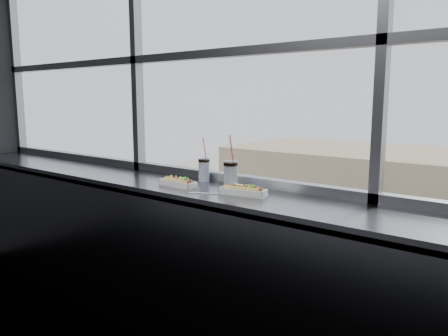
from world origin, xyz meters
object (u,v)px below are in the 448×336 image
Objects in this scene: hotdog_tray_left at (178,182)px; hotdog_tray_right at (243,191)px; wrapper at (170,182)px; car_far_a at (337,273)px; car_near_a at (190,292)px; loose_straw at (203,193)px; soda_cup_left at (204,168)px; tree_left at (356,226)px; soda_cup_right at (231,174)px.

hotdog_tray_right reaches higher than hotdog_tray_left.
car_far_a is (-8.96, 24.33, -10.90)m from wrapper.
loose_straw is at bearing -130.43° from car_near_a.
car_near_a is (-6.00, -8.00, -0.15)m from car_far_a.
soda_cup_left is 0.27m from wrapper.
tree_left is (-9.41, 28.35, -8.65)m from hotdog_tray_left.
soda_cup_left is 30.88m from tree_left.
hotdog_tray_left reaches higher than car_near_a.
hotdog_tray_left is 0.05× the size of car_near_a.
wrapper reaches higher than loose_straw.
wrapper is 0.02× the size of tree_left.
tree_left is (-0.35, 4.00, 2.26)m from car_far_a.
car_near_a is at bearing 122.04° from hotdog_tray_right.
soda_cup_left is at bearing 90.92° from hotdog_tray_left.
car_near_a is at bearing 132.49° from wrapper.
wrapper is (-0.44, -0.12, -0.09)m from soda_cup_right.
car_near_a is (-15.07, 16.09, -11.13)m from soda_cup_left.
tree_left is at bearing 109.07° from soda_cup_right.
soda_cup_left reaches higher than car_far_a.
hotdog_tray_right is 0.06× the size of tree_left.
hotdog_tray_left is 28.18m from car_far_a.
soda_cup_left is 0.89× the size of soda_cup_right.
hotdog_tray_left is 0.51m from hotdog_tray_right.
hotdog_tray_left is 24.83m from car_near_a.
hotdog_tray_right is at bearing -129.82° from car_near_a.
loose_straw reaches higher than car_far_a.
hotdog_tray_left is at bearing -13.13° from wrapper.
hotdog_tray_left is 0.06× the size of tree_left.
hotdog_tray_right is 0.25m from loose_straw.
hotdog_tray_left is at bearing 140.05° from loose_straw.
soda_cup_right is 0.06× the size of car_near_a.
soda_cup_right is at bearing -19.66° from soda_cup_left.
wrapper reaches higher than car_near_a.
hotdog_tray_right is 0.96× the size of soda_cup_left.
hotdog_tray_left is at bearing -156.81° from soda_cup_right.
tree_left reaches higher than car_far_a.
soda_cup_left reaches higher than car_near_a.
hotdog_tray_right is at bearing -23.10° from soda_cup_left.
tree_left is at bearing 82.02° from loose_straw.
hotdog_tray_right is 0.04× the size of car_far_a.
tree_left is at bearing 108.20° from wrapper.
wrapper is (-0.11, -0.24, -0.08)m from soda_cup_left.
tree_left is (5.65, 12.00, 2.42)m from car_near_a.
car_far_a reaches higher than car_near_a.
hotdog_tray_right is 0.85× the size of soda_cup_right.
hotdog_tray_left reaches higher than wrapper.
car_far_a is (-9.34, 24.42, -10.89)m from loose_straw.
tree_left is at bearing 108.54° from soda_cup_left.
loose_straw is 31.24m from tree_left.
tree_left is at bearing -18.69° from car_near_a.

